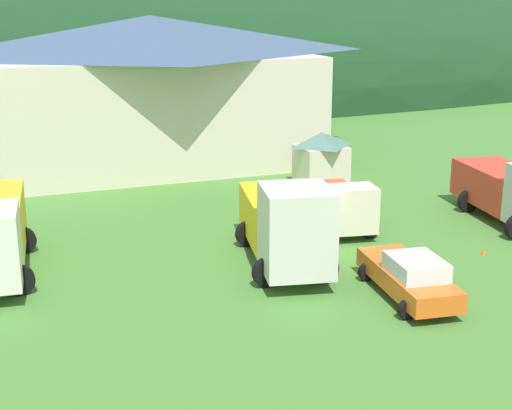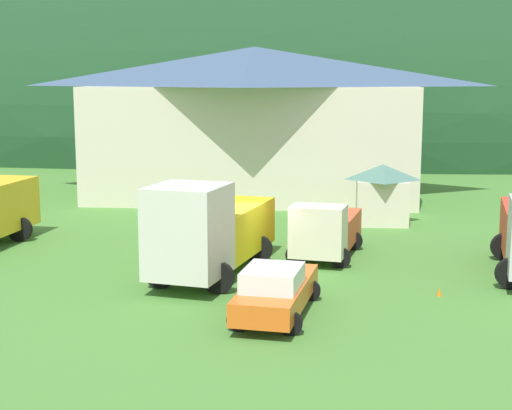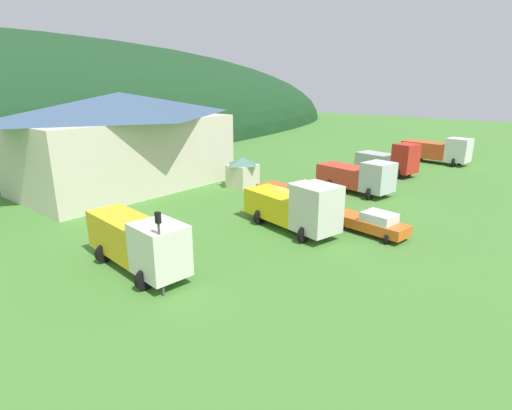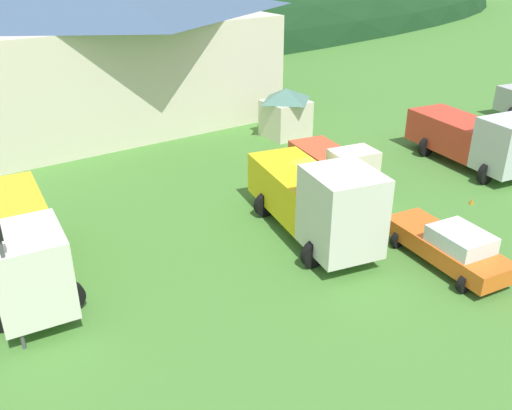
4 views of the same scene
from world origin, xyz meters
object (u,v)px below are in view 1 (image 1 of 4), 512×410
object	(u,v)px
play_shed_cream	(321,158)
traffic_cone_mid_row	(252,223)
light_truck_cream	(340,205)
flatbed_truck_yellow	(286,223)
traffic_cone_near_pickup	(483,255)
service_pickup_orange	(409,276)
depot_building	(153,89)

from	to	relation	value
play_shed_cream	traffic_cone_mid_row	size ratio (longest dim) A/B	5.43
play_shed_cream	traffic_cone_mid_row	world-z (taller)	play_shed_cream
play_shed_cream	light_truck_cream	bearing A→B (deg)	-109.96
flatbed_truck_yellow	traffic_cone_near_pickup	xyz separation A→B (m)	(8.16, -1.68, -1.81)
flatbed_truck_yellow	service_pickup_orange	xyz separation A→B (m)	(2.80, -4.43, -0.98)
service_pickup_orange	play_shed_cream	bearing A→B (deg)	172.41
service_pickup_orange	traffic_cone_mid_row	bearing A→B (deg)	-161.59
light_truck_cream	traffic_cone_near_pickup	size ratio (longest dim) A/B	9.83
service_pickup_orange	traffic_cone_mid_row	distance (m)	10.53
service_pickup_orange	light_truck_cream	bearing A→B (deg)	177.22
depot_building	light_truck_cream	size ratio (longest dim) A/B	3.67
play_shed_cream	flatbed_truck_yellow	distance (m)	13.26
flatbed_truck_yellow	traffic_cone_mid_row	xyz separation A→B (m)	(0.82, 5.88, -1.81)
depot_building	service_pickup_orange	xyz separation A→B (m)	(3.09, -24.62, -3.90)
depot_building	service_pickup_orange	distance (m)	25.12
play_shed_cream	service_pickup_orange	bearing A→B (deg)	-105.14
play_shed_cream	traffic_cone_near_pickup	distance (m)	13.05
depot_building	flatbed_truck_yellow	distance (m)	20.41
light_truck_cream	traffic_cone_mid_row	distance (m)	4.29
depot_building	light_truck_cream	bearing A→B (deg)	-74.68
traffic_cone_near_pickup	traffic_cone_mid_row	size ratio (longest dim) A/B	1.03
light_truck_cream	service_pickup_orange	world-z (taller)	light_truck_cream
service_pickup_orange	traffic_cone_mid_row	xyz separation A→B (m)	(-1.98, 10.31, -0.83)
light_truck_cream	traffic_cone_near_pickup	bearing A→B (deg)	46.85
depot_building	service_pickup_orange	size ratio (longest dim) A/B	3.85
play_shed_cream	traffic_cone_near_pickup	bearing A→B (deg)	-85.01
flatbed_truck_yellow	traffic_cone_near_pickup	bearing A→B (deg)	90.58
play_shed_cream	traffic_cone_mid_row	bearing A→B (deg)	-139.27
depot_building	play_shed_cream	distance (m)	12.00
depot_building	traffic_cone_near_pickup	bearing A→B (deg)	-68.86
play_shed_cream	light_truck_cream	world-z (taller)	play_shed_cream
traffic_cone_mid_row	traffic_cone_near_pickup	bearing A→B (deg)	-45.83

